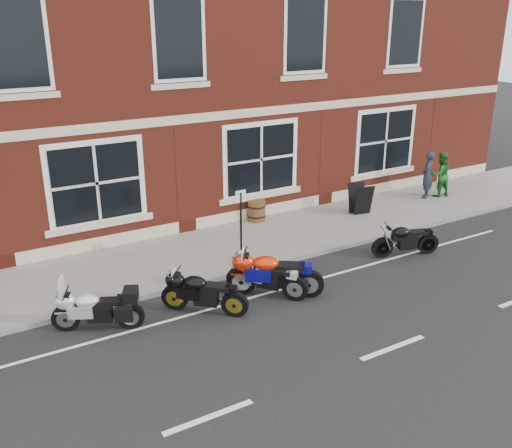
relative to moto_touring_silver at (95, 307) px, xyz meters
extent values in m
plane|color=black|center=(4.78, -0.65, -0.50)|extent=(80.00, 80.00, 0.00)
cube|color=slate|center=(4.78, 2.35, -0.44)|extent=(30.00, 3.00, 0.12)
cube|color=slate|center=(4.78, 0.77, -0.44)|extent=(30.00, 0.16, 0.12)
cube|color=maroon|center=(4.78, 9.85, 5.50)|extent=(24.00, 12.00, 12.00)
cylinder|color=black|center=(-0.53, 0.26, -0.22)|extent=(0.57, 0.36, 0.58)
cylinder|color=black|center=(0.64, -0.31, -0.22)|extent=(0.57, 0.36, 0.58)
cube|color=black|center=(0.01, -0.01, 0.09)|extent=(0.74, 0.51, 0.20)
ellipsoid|color=silver|center=(-0.11, 0.05, 0.20)|extent=(0.60, 0.51, 0.29)
cube|color=black|center=(0.34, -0.16, 0.16)|extent=(0.55, 0.43, 0.09)
cube|color=silver|center=(-0.52, 0.25, 0.53)|extent=(0.20, 0.36, 0.41)
cylinder|color=black|center=(3.36, -0.15, -0.16)|extent=(0.64, 0.51, 0.68)
cylinder|color=black|center=(4.61, -1.06, -0.16)|extent=(0.64, 0.51, 0.68)
cube|color=black|center=(3.94, -0.57, 0.20)|extent=(0.84, 0.71, 0.24)
ellipsoid|color=red|center=(3.81, -0.48, 0.33)|extent=(0.71, 0.66, 0.34)
cube|color=black|center=(4.29, -0.83, 0.29)|extent=(0.64, 0.57, 0.11)
cylinder|color=black|center=(1.75, -0.04, -0.20)|extent=(0.52, 0.50, 0.60)
cylinder|color=black|center=(2.73, -0.99, -0.20)|extent=(0.52, 0.50, 0.60)
cube|color=black|center=(2.20, -0.48, 0.12)|extent=(0.70, 0.68, 0.21)
ellipsoid|color=black|center=(2.10, -0.39, 0.23)|extent=(0.61, 0.61, 0.30)
cube|color=black|center=(2.47, -0.74, 0.19)|extent=(0.54, 0.53, 0.09)
cylinder|color=black|center=(3.39, 0.02, -0.20)|extent=(0.48, 0.54, 0.60)
cylinder|color=black|center=(4.26, -1.04, -0.20)|extent=(0.48, 0.54, 0.60)
cube|color=black|center=(3.80, -0.48, 0.12)|extent=(0.65, 0.73, 0.21)
ellipsoid|color=#BCBBC0|center=(3.71, -0.37, 0.23)|extent=(0.60, 0.62, 0.30)
cube|color=black|center=(4.04, -0.77, 0.19)|extent=(0.52, 0.56, 0.09)
cylinder|color=black|center=(7.59, -0.23, -0.22)|extent=(0.58, 0.30, 0.58)
cylinder|color=black|center=(8.82, -0.65, -0.22)|extent=(0.58, 0.30, 0.58)
cube|color=black|center=(8.16, -0.42, 0.09)|extent=(0.75, 0.44, 0.20)
ellipsoid|color=black|center=(8.04, -0.38, 0.20)|extent=(0.58, 0.47, 0.29)
cube|color=black|center=(8.51, -0.54, 0.16)|extent=(0.54, 0.38, 0.09)
imported|color=#1C2432|center=(12.20, 2.66, 0.43)|extent=(0.70, 0.66, 1.62)
imported|color=#1A5B1D|center=(12.71, 2.55, 0.39)|extent=(0.84, 0.70, 1.55)
cylinder|color=#4F2315|center=(6.00, 3.65, -0.07)|extent=(0.55, 0.55, 0.64)
cylinder|color=black|center=(6.00, 3.65, -0.22)|extent=(0.57, 0.57, 0.05)
cylinder|color=black|center=(6.00, 3.65, 0.09)|extent=(0.57, 0.57, 0.05)
cylinder|color=black|center=(3.96, 0.95, 0.59)|extent=(0.05, 0.05, 1.95)
cube|color=silver|center=(3.96, 0.95, 1.48)|extent=(0.28, 0.03, 0.28)
camera|label=1|loc=(-2.40, -10.53, 5.68)|focal=40.00mm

